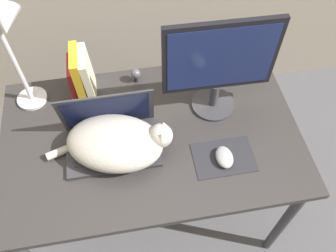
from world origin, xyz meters
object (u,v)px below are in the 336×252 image
at_px(book_row, 81,76).
at_px(laptop, 111,136).
at_px(webcam, 136,74).
at_px(computer_mouse, 224,157).
at_px(cat, 117,142).
at_px(external_monitor, 219,64).
at_px(desk_lamp, 12,41).

bearing_deg(book_row, laptop, -71.35).
distance_m(laptop, webcam, 0.35).
bearing_deg(laptop, computer_mouse, -19.99).
bearing_deg(cat, laptop, 114.17).
height_order(laptop, cat, laptop).
xyz_separation_m(book_row, webcam, (0.23, 0.03, -0.07)).
distance_m(external_monitor, webcam, 0.42).
height_order(external_monitor, book_row, external_monitor).
height_order(external_monitor, computer_mouse, external_monitor).
bearing_deg(desk_lamp, webcam, 8.00).
height_order(cat, external_monitor, external_monitor).
height_order(laptop, book_row, laptop).
distance_m(cat, desk_lamp, 0.53).
xyz_separation_m(external_monitor, book_row, (-0.55, 0.17, -0.14)).
bearing_deg(desk_lamp, cat, -44.21).
xyz_separation_m(external_monitor, webcam, (-0.31, 0.20, -0.21)).
bearing_deg(external_monitor, computer_mouse, -94.90).
bearing_deg(computer_mouse, book_row, 139.77).
bearing_deg(computer_mouse, webcam, 121.50).
bearing_deg(laptop, book_row, 108.65).
xyz_separation_m(laptop, book_row, (-0.10, 0.29, 0.06)).
bearing_deg(webcam, computer_mouse, -58.50).
distance_m(laptop, desk_lamp, 0.50).
bearing_deg(cat, book_row, 109.51).
distance_m(book_row, desk_lamp, 0.32).
bearing_deg(external_monitor, laptop, -165.02).
xyz_separation_m(laptop, computer_mouse, (0.43, -0.16, -0.03)).
distance_m(laptop, external_monitor, 0.51).
xyz_separation_m(cat, computer_mouse, (0.40, -0.10, -0.05)).
xyz_separation_m(laptop, external_monitor, (0.45, 0.12, 0.20)).
relative_size(laptop, external_monitor, 0.81).
distance_m(cat, external_monitor, 0.49).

